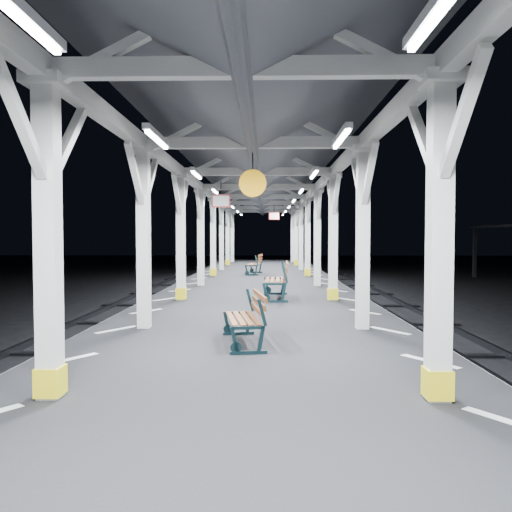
{
  "coord_description": "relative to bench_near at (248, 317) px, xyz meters",
  "views": [
    {
      "loc": [
        0.24,
        -11.08,
        2.68
      ],
      "look_at": [
        -0.01,
        1.31,
        2.2
      ],
      "focal_mm": 35.0,
      "sensor_mm": 36.0,
      "label": 1
    }
  ],
  "objects": [
    {
      "name": "ground",
      "position": [
        0.03,
        3.33,
        -1.43
      ],
      "size": [
        120.0,
        120.0,
        0.0
      ],
      "primitive_type": "plane",
      "color": "black",
      "rests_on": "ground"
    },
    {
      "name": "platform",
      "position": [
        0.03,
        3.33,
        -0.93
      ],
      "size": [
        6.0,
        50.0,
        1.0
      ],
      "primitive_type": "cube",
      "color": "black",
      "rests_on": "ground"
    },
    {
      "name": "hazard_stripes_left",
      "position": [
        -2.42,
        3.33,
        -0.42
      ],
      "size": [
        1.0,
        48.0,
        0.01
      ],
      "primitive_type": "cube",
      "color": "silver",
      "rests_on": "platform"
    },
    {
      "name": "hazard_stripes_right",
      "position": [
        2.48,
        3.33,
        -0.42
      ],
      "size": [
        1.0,
        48.0,
        0.01
      ],
      "primitive_type": "cube",
      "color": "silver",
      "rests_on": "platform"
    },
    {
      "name": "track_left",
      "position": [
        -4.97,
        3.33,
        -1.35
      ],
      "size": [
        2.2,
        60.0,
        0.16
      ],
      "color": "#2D2D33",
      "rests_on": "ground"
    },
    {
      "name": "track_right",
      "position": [
        5.03,
        3.33,
        -1.35
      ],
      "size": [
        2.2,
        60.0,
        0.16
      ],
      "color": "#2D2D33",
      "rests_on": "ground"
    },
    {
      "name": "canopy",
      "position": [
        0.03,
        3.32,
        3.13
      ],
      "size": [
        5.4,
        49.0,
        4.65
      ],
      "color": "silver",
      "rests_on": "platform"
    },
    {
      "name": "bench_near",
      "position": [
        0.0,
        0.0,
        0.0
      ],
      "size": [
        0.77,
        1.55,
        0.8
      ],
      "rotation": [
        0.0,
        0.0,
        0.15
      ],
      "color": "black",
      "rests_on": "platform"
    },
    {
      "name": "bench_mid",
      "position": [
        0.63,
        5.76,
        0.1
      ],
      "size": [
        0.74,
        1.86,
        1.0
      ],
      "rotation": [
        0.0,
        0.0,
        -0.02
      ],
      "color": "black",
      "rests_on": "platform"
    },
    {
      "name": "bench_far",
      "position": [
        -0.17,
        14.54,
        0.05
      ],
      "size": [
        0.78,
        1.7,
        0.89
      ],
      "rotation": [
        0.0,
        0.0,
        -0.1
      ],
      "color": "black",
      "rests_on": "platform"
    }
  ]
}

